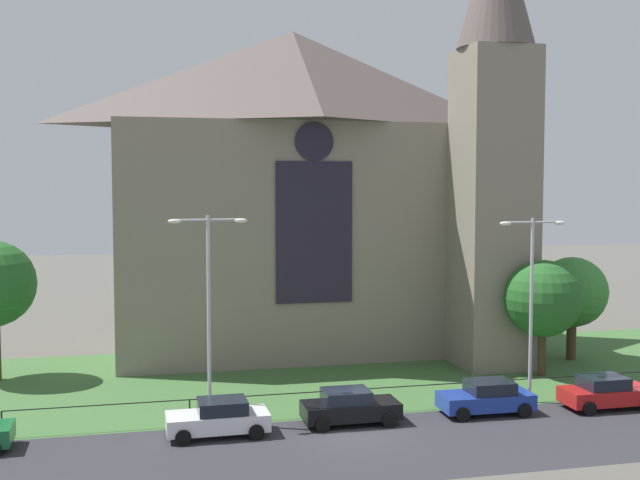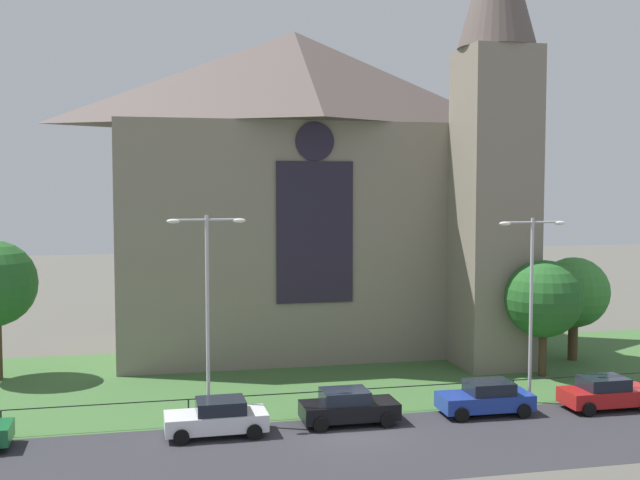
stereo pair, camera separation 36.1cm
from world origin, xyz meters
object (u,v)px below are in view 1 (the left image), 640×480
streetlamp_near (209,294)px  parked_car_black (350,407)px  parked_car_red (606,392)px  tree_right_far (572,292)px  church_building (307,187)px  parked_car_blue (487,398)px  tree_right_near (543,299)px  parked_car_white (219,418)px  streetlamp_far (532,287)px

streetlamp_near → parked_car_black: bearing=-12.8°
streetlamp_near → parked_car_red: bearing=-5.5°
tree_right_far → parked_car_red: (-3.93, -9.58, -3.27)m
parked_car_black → parked_car_red: bearing=-1.8°
church_building → tree_right_far: size_ratio=4.25×
church_building → parked_car_blue: church_building is taller
tree_right_far → tree_right_near: tree_right_near is taller
tree_right_far → parked_car_black: (-16.19, -9.19, -3.27)m
tree_right_far → parked_car_white: tree_right_far is taller
tree_right_near → parked_car_blue: tree_right_near is taller
tree_right_near → parked_car_red: (-0.21, -6.34, -3.48)m
parked_car_blue → streetlamp_far: bearing=-154.3°
streetlamp_near → parked_car_red: streetlamp_near is taller
tree_right_near → parked_car_black: bearing=-154.5°
church_building → streetlamp_near: 17.30m
tree_right_near → parked_car_black: 14.24m
church_building → parked_car_blue: bearing=-73.4°
tree_right_far → parked_car_blue: 13.76m
tree_right_near → parked_car_white: (-18.17, -6.28, -3.48)m
parked_car_black → church_building: bearing=84.3°
tree_right_near → parked_car_blue: bearing=-135.5°
tree_right_near → parked_car_white: size_ratio=1.50×
parked_car_white → parked_car_black: size_ratio=1.00×
tree_right_far → parked_car_black: 18.90m
streetlamp_far → parked_car_white: 15.84m
tree_right_far → parked_car_blue: (-9.73, -9.16, -3.27)m
parked_car_black → parked_car_blue: same height
parked_car_blue → parked_car_red: bearing=176.7°
church_building → parked_car_red: bearing=-57.4°
streetlamp_far → parked_car_white: (-15.00, -1.68, -4.82)m
church_building → parked_car_blue: (4.82, -16.19, -9.53)m
parked_car_blue → parked_car_white: bearing=2.6°
parked_car_red → tree_right_near: bearing=88.0°
church_building → tree_right_near: church_building is taller
streetlamp_near → parked_car_black: 7.84m
parked_car_white → streetlamp_near: bearing=-83.2°
tree_right_near → streetlamp_far: size_ratio=0.72×
parked_car_blue → parked_car_red: size_ratio=1.01×
streetlamp_near → parked_car_white: streetlamp_near is taller
parked_car_white → parked_car_blue: bearing=-178.9°
tree_right_far → tree_right_near: 4.94m
church_building → streetlamp_near: (-7.56, -14.87, -4.57)m
tree_right_near → streetlamp_near: size_ratio=0.70×
streetlamp_near → parked_car_red: 18.92m
church_building → streetlamp_far: bearing=-62.7°
tree_right_far → tree_right_near: size_ratio=0.97×
streetlamp_far → parked_car_red: 5.91m
parked_car_black → parked_car_red: (12.25, -0.40, 0.00)m
parked_car_black → parked_car_blue: 6.45m
streetlamp_near → parked_car_white: bearing=-82.6°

